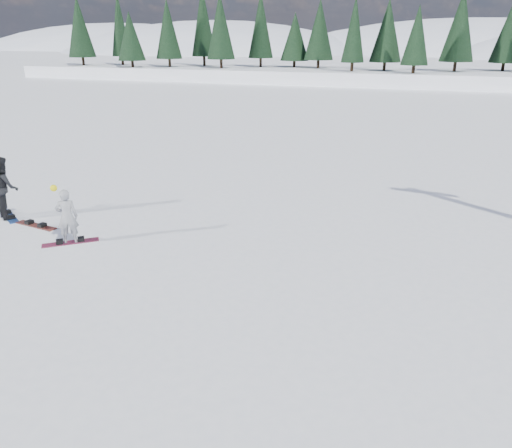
{
  "coord_description": "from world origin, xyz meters",
  "views": [
    {
      "loc": [
        10.56,
        -10.45,
        5.35
      ],
      "look_at": [
        6.78,
        0.2,
        1.1
      ],
      "focal_mm": 35.0,
      "sensor_mm": 36.0,
      "label": 1
    }
  ],
  "objects": [
    {
      "name": "snowboard_man",
      "position": [
        -1.8,
        0.96,
        0.01
      ],
      "size": [
        1.4,
        1.08,
        0.03
      ],
      "primitive_type": "cube",
      "rotation": [
        0.0,
        0.0,
        -0.6
      ],
      "color": "navy",
      "rests_on": "ground"
    },
    {
      "name": "snowboard_loose_b",
      "position": [
        -0.4,
        0.57,
        0.01
      ],
      "size": [
        1.52,
        0.5,
        0.03
      ],
      "primitive_type": "cube",
      "rotation": [
        0.0,
        0.0,
        -0.15
      ],
      "color": "maroon",
      "rests_on": "ground"
    },
    {
      "name": "ground",
      "position": [
        0.0,
        0.0,
        0.0
      ],
      "size": [
        420.0,
        420.0,
        0.0
      ],
      "primitive_type": "plane",
      "color": "white",
      "rests_on": "ground"
    },
    {
      "name": "snowboarder_man",
      "position": [
        -1.8,
        0.96,
        0.97
      ],
      "size": [
        1.19,
        1.13,
        1.94
      ],
      "primitive_type": "imported",
      "rotation": [
        0.0,
        0.0,
        2.57
      ],
      "color": "black",
      "rests_on": "ground"
    },
    {
      "name": "snowboarder_woman",
      "position": [
        1.46,
        -0.17,
        0.79
      ],
      "size": [
        0.67,
        0.62,
        1.69
      ],
      "rotation": [
        0.0,
        0.0,
        3.71
      ],
      "color": "#98989D",
      "rests_on": "ground"
    },
    {
      "name": "alpine_backdrop",
      "position": [
        -11.72,
        189.17,
        -13.98
      ],
      "size": [
        412.5,
        227.0,
        53.2
      ],
      "color": "white",
      "rests_on": "ground"
    },
    {
      "name": "snowboard_woman",
      "position": [
        1.46,
        -0.17,
        0.01
      ],
      "size": [
        1.33,
        1.17,
        0.03
      ],
      "primitive_type": "cube",
      "rotation": [
        0.0,
        0.0,
        0.69
      ],
      "color": "#942042",
      "rests_on": "ground"
    }
  ]
}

